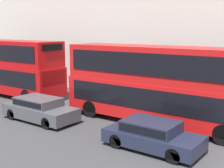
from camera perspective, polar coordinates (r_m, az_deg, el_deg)
bus_leading at (r=16.98m, az=8.63°, el=0.37°), size 2.59×10.99×4.26m
bus_second_in_queue at (r=26.20m, az=-19.00°, el=3.39°), size 2.59×11.14×4.29m
car_dark_sedan at (r=13.80m, az=7.37°, el=-9.08°), size 1.88×4.26×1.27m
car_hatchback at (r=18.26m, az=-13.13°, el=-4.36°), size 1.89×4.59×1.33m
pedestrian at (r=29.33m, az=-17.88°, el=1.14°), size 0.36×0.36×1.84m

